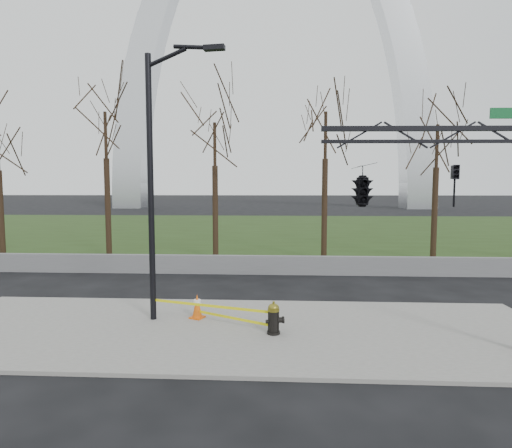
# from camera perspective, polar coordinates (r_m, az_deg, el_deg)

# --- Properties ---
(ground) EXTENTS (500.00, 500.00, 0.00)m
(ground) POSITION_cam_1_polar(r_m,az_deg,el_deg) (12.20, -2.85, -14.66)
(ground) COLOR black
(ground) RESTS_ON ground
(sidewalk) EXTENTS (18.00, 6.00, 0.10)m
(sidewalk) POSITION_cam_1_polar(r_m,az_deg,el_deg) (12.18, -2.85, -14.44)
(sidewalk) COLOR slate
(sidewalk) RESTS_ON ground
(grass_strip) EXTENTS (120.00, 40.00, 0.06)m
(grass_strip) POSITION_cam_1_polar(r_m,az_deg,el_deg) (41.65, 1.36, -0.68)
(grass_strip) COLOR #233513
(grass_strip) RESTS_ON ground
(guardrail) EXTENTS (60.00, 0.30, 0.90)m
(guardrail) POSITION_cam_1_polar(r_m,az_deg,el_deg) (19.81, -0.49, -5.67)
(guardrail) COLOR #59595B
(guardrail) RESTS_ON ground
(gateway_arch) EXTENTS (66.00, 6.00, 65.00)m
(gateway_arch) POSITION_cam_1_polar(r_m,az_deg,el_deg) (90.99, 2.29, 23.10)
(gateway_arch) COLOR silver
(gateway_arch) RESTS_ON ground
(tree_row) EXTENTS (59.88, 4.00, 9.12)m
(tree_row) POSITION_cam_1_polar(r_m,az_deg,el_deg) (24.13, 16.89, 5.82)
(tree_row) COLOR black
(tree_row) RESTS_ON ground
(fire_hydrant) EXTENTS (0.57, 0.37, 0.91)m
(fire_hydrant) POSITION_cam_1_polar(r_m,az_deg,el_deg) (11.62, 2.51, -12.97)
(fire_hydrant) COLOR black
(fire_hydrant) RESTS_ON sidewalk
(traffic_cone) EXTENTS (0.51, 0.51, 0.75)m
(traffic_cone) POSITION_cam_1_polar(r_m,az_deg,el_deg) (13.08, -8.14, -11.17)
(traffic_cone) COLOR #D9550B
(traffic_cone) RESTS_ON sidewalk
(street_light) EXTENTS (2.39, 0.47, 8.21)m
(street_light) POSITION_cam_1_polar(r_m,az_deg,el_deg) (12.66, -13.46, 7.53)
(street_light) COLOR black
(street_light) RESTS_ON ground
(traffic_signal_mast) EXTENTS (5.10, 2.50, 6.00)m
(traffic_signal_mast) POSITION_cam_1_polar(r_m,az_deg,el_deg) (10.43, 18.59, 5.00)
(traffic_signal_mast) COLOR black
(traffic_signal_mast) RESTS_ON ground
(caution_tape) EXTENTS (3.70, 1.27, 0.46)m
(caution_tape) POSITION_cam_1_polar(r_m,az_deg,el_deg) (12.29, -5.05, -11.88)
(caution_tape) COLOR yellow
(caution_tape) RESTS_ON ground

